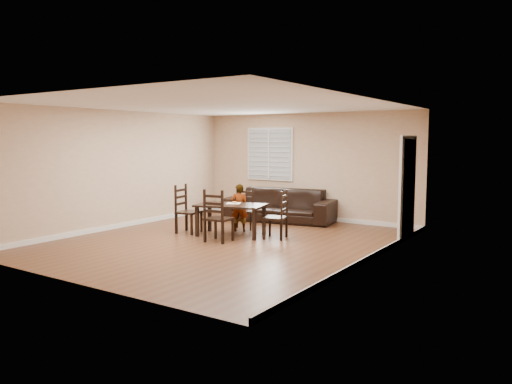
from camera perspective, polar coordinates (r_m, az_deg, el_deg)
ground at (r=10.04m, az=-3.60°, el=-5.68°), size 7.00×7.00×0.00m
room at (r=9.96m, az=-2.88°, el=4.70°), size 6.04×7.04×2.72m
dining_table at (r=10.57m, az=-2.89°, el=-1.89°), size 1.59×1.15×0.67m
chair_near at (r=11.45m, az=-1.31°, el=-2.04°), size 0.56×0.54×0.95m
chair_far at (r=9.88m, az=-4.66°, el=-3.05°), size 0.51×0.49×1.06m
chair_left at (r=11.05m, az=-8.25°, el=-2.13°), size 0.52×0.54×1.06m
chair_right at (r=10.24m, az=2.88°, el=-2.86°), size 0.52×0.54×1.00m
child at (r=11.06m, az=-1.91°, el=-1.80°), size 0.46×0.41×1.06m
napkin at (r=10.71m, az=-2.58°, el=-1.29°), size 0.39×0.39×0.00m
donut at (r=10.70m, az=-2.49°, el=-1.17°), size 0.11×0.11×0.04m
sofa at (r=12.50m, az=2.69°, el=-1.50°), size 2.88×1.51×0.80m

